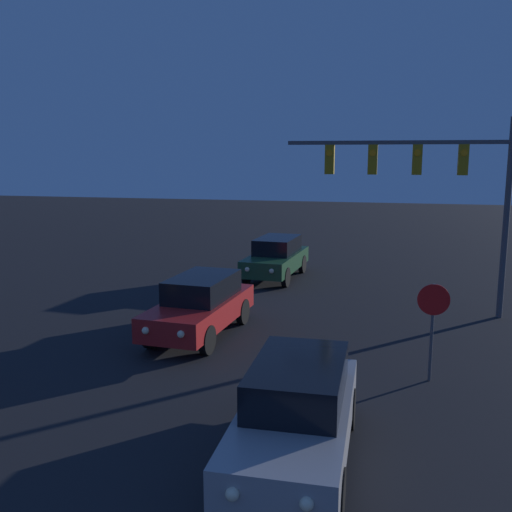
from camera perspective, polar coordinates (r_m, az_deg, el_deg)
name	(u,v)px	position (r m, az deg, el deg)	size (l,w,h in m)	color
car_near	(297,411)	(9.42, 4.10, -15.19)	(1.77, 4.48, 1.62)	#99999E
car_mid	(201,304)	(15.62, -5.57, -4.84)	(1.99, 4.54, 1.62)	#B21E1E
car_far	(276,257)	(22.67, 2.04, -0.09)	(2.01, 4.55, 1.62)	#1E4728
traffic_signal_mast	(432,177)	(18.01, 17.17, 7.59)	(6.63, 0.30, 5.94)	#4C4C51
stop_sign	(433,314)	(12.82, 17.26, -5.59)	(0.68, 0.07, 2.17)	#4C4C51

